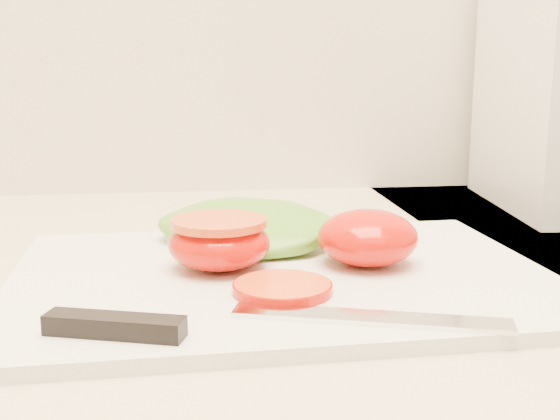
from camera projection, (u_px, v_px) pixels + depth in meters
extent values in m
cube|color=beige|center=(271.00, 275.00, 0.60)|extent=(3.92, 0.65, 0.03)
cube|color=silver|center=(282.00, 278.00, 0.53)|extent=(0.41, 0.30, 0.01)
ellipsoid|color=red|center=(368.00, 238.00, 0.54)|extent=(0.08, 0.08, 0.04)
ellipsoid|color=red|center=(219.00, 244.00, 0.53)|extent=(0.08, 0.08, 0.04)
cylinder|color=red|center=(219.00, 222.00, 0.53)|extent=(0.07, 0.07, 0.01)
cylinder|color=orange|center=(282.00, 288.00, 0.48)|extent=(0.07, 0.07, 0.01)
ellipsoid|color=#5CA52B|center=(247.00, 227.00, 0.60)|extent=(0.19, 0.17, 0.03)
cube|color=silver|center=(370.00, 318.00, 0.43)|extent=(0.17, 0.07, 0.00)
cube|color=black|center=(114.00, 326.00, 0.40)|extent=(0.08, 0.04, 0.01)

